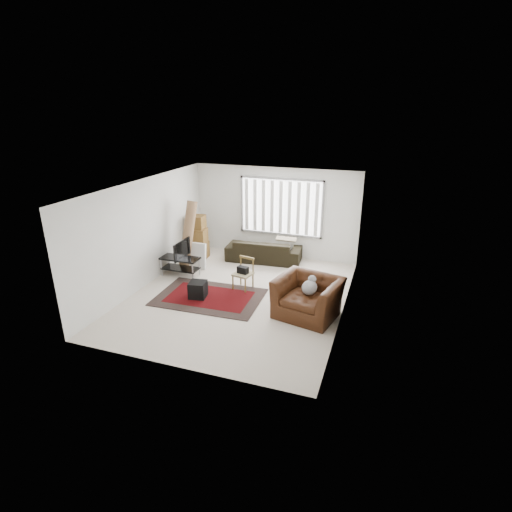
{
  "coord_description": "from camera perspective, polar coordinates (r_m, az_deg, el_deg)",
  "views": [
    {
      "loc": [
        3.27,
        -8.15,
        4.37
      ],
      "look_at": [
        0.4,
        0.11,
        1.05
      ],
      "focal_mm": 28.0,
      "sensor_mm": 36.0,
      "label": 1
    }
  ],
  "objects": [
    {
      "name": "side_chair",
      "position": [
        10.0,
        -1.83,
        -2.32
      ],
      "size": [
        0.51,
        0.51,
        0.81
      ],
      "rotation": [
        0.0,
        0.0,
        -0.2
      ],
      "color": "#958862",
      "rests_on": "ground"
    },
    {
      "name": "rolled_rug",
      "position": [
        11.28,
        -9.7,
        2.89
      ],
      "size": [
        0.43,
        0.89,
        1.92
      ],
      "primitive_type": "cylinder",
      "rotation": [
        -0.3,
        0.0,
        -0.17
      ],
      "color": "brown",
      "rests_on": "ground"
    },
    {
      "name": "persian_rug",
      "position": [
        9.78,
        -6.67,
        -5.83
      ],
      "size": [
        2.56,
        1.76,
        0.02
      ],
      "color": "black",
      "rests_on": "ground"
    },
    {
      "name": "room",
      "position": [
        9.61,
        -1.32,
        5.01
      ],
      "size": [
        6.0,
        6.02,
        2.71
      ],
      "color": "beige",
      "rests_on": "ground"
    },
    {
      "name": "moving_boxes",
      "position": [
        12.11,
        -8.27,
        2.48
      ],
      "size": [
        0.58,
        0.54,
        1.32
      ],
      "color": "brown",
      "rests_on": "ground"
    },
    {
      "name": "sofa",
      "position": [
        11.82,
        1.13,
        1.27
      ],
      "size": [
        2.27,
        1.13,
        0.85
      ],
      "primitive_type": "imported",
      "rotation": [
        0.0,
        0.0,
        3.23
      ],
      "color": "black",
      "rests_on": "ground"
    },
    {
      "name": "subwoofer",
      "position": [
        9.72,
        -8.3,
        -4.75
      ],
      "size": [
        0.45,
        0.45,
        0.39
      ],
      "primitive_type": "cube",
      "rotation": [
        0.0,
        0.0,
        0.17
      ],
      "color": "black",
      "rests_on": "persian_rug"
    },
    {
      "name": "tv",
      "position": [
        10.85,
        -10.91,
        0.97
      ],
      "size": [
        0.11,
        0.84,
        0.48
      ],
      "primitive_type": "imported",
      "rotation": [
        0.0,
        0.0,
        1.57
      ],
      "color": "black",
      "rests_on": "tv_stand"
    },
    {
      "name": "white_flatpack",
      "position": [
        11.41,
        -8.55,
        0.05
      ],
      "size": [
        0.59,
        0.19,
        0.75
      ],
      "primitive_type": "cube",
      "rotation": [
        -0.14,
        0.0,
        0.01
      ],
      "color": "silver",
      "rests_on": "ground"
    },
    {
      "name": "armchair",
      "position": [
        8.81,
        7.43,
        -5.48
      ],
      "size": [
        1.56,
        1.43,
        0.99
      ],
      "rotation": [
        0.0,
        0.0,
        -0.22
      ],
      "color": "#3C1C0C",
      "rests_on": "ground"
    },
    {
      "name": "tv_stand",
      "position": [
        10.98,
        -10.77,
        -0.93
      ],
      "size": [
        1.04,
        0.47,
        0.52
      ],
      "color": "black",
      "rests_on": "ground"
    }
  ]
}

